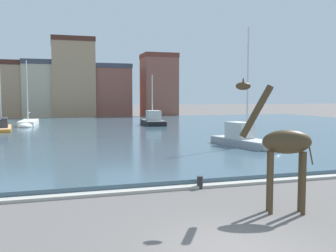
{
  "coord_description": "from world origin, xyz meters",
  "views": [
    {
      "loc": [
        -4.13,
        -8.06,
        3.72
      ],
      "look_at": [
        1.45,
        10.3,
        2.2
      ],
      "focal_mm": 40.45,
      "sensor_mm": 36.0,
      "label": 1
    }
  ],
  "objects_px": {
    "sailboat_grey": "(246,141)",
    "mooring_bollard": "(200,183)",
    "sailboat_orange": "(1,128)",
    "giraffe_statue": "(283,144)",
    "sailboat_white": "(28,124)",
    "sailboat_black": "(152,122)"
  },
  "relations": [
    {
      "from": "sailboat_grey",
      "to": "mooring_bollard",
      "type": "relative_size",
      "value": 16.57
    },
    {
      "from": "sailboat_orange",
      "to": "mooring_bollard",
      "type": "distance_m",
      "value": 29.76
    },
    {
      "from": "giraffe_statue",
      "to": "sailboat_white",
      "type": "relative_size",
      "value": 0.55
    },
    {
      "from": "sailboat_grey",
      "to": "mooring_bollard",
      "type": "bearing_deg",
      "value": -127.85
    },
    {
      "from": "sailboat_black",
      "to": "giraffe_statue",
      "type": "bearing_deg",
      "value": -97.59
    },
    {
      "from": "sailboat_orange",
      "to": "sailboat_grey",
      "type": "bearing_deg",
      "value": -46.78
    },
    {
      "from": "giraffe_statue",
      "to": "sailboat_grey",
      "type": "distance_m",
      "value": 13.94
    },
    {
      "from": "mooring_bollard",
      "to": "sailboat_grey",
      "type": "bearing_deg",
      "value": 52.15
    },
    {
      "from": "sailboat_white",
      "to": "giraffe_statue",
      "type": "bearing_deg",
      "value": -75.02
    },
    {
      "from": "sailboat_grey",
      "to": "sailboat_orange",
      "type": "xyz_separation_m",
      "value": [
        -17.67,
        18.8,
        -0.14
      ]
    },
    {
      "from": "giraffe_statue",
      "to": "sailboat_black",
      "type": "bearing_deg",
      "value": 82.41
    },
    {
      "from": "sailboat_grey",
      "to": "sailboat_black",
      "type": "relative_size",
      "value": 1.31
    },
    {
      "from": "sailboat_black",
      "to": "sailboat_white",
      "type": "bearing_deg",
      "value": 168.82
    },
    {
      "from": "sailboat_orange",
      "to": "mooring_bollard",
      "type": "height_order",
      "value": "sailboat_orange"
    },
    {
      "from": "sailboat_grey",
      "to": "mooring_bollard",
      "type": "xyz_separation_m",
      "value": [
        -6.97,
        -8.97,
        -0.38
      ]
    },
    {
      "from": "sailboat_black",
      "to": "mooring_bollard",
      "type": "distance_m",
      "value": 30.6
    },
    {
      "from": "sailboat_grey",
      "to": "sailboat_orange",
      "type": "bearing_deg",
      "value": 133.22
    },
    {
      "from": "giraffe_statue",
      "to": "sailboat_white",
      "type": "height_order",
      "value": "sailboat_white"
    },
    {
      "from": "sailboat_grey",
      "to": "sailboat_orange",
      "type": "relative_size",
      "value": 1.04
    },
    {
      "from": "sailboat_white",
      "to": "sailboat_grey",
      "type": "distance_m",
      "value": 28.44
    },
    {
      "from": "sailboat_orange",
      "to": "sailboat_black",
      "type": "bearing_deg",
      "value": 7.83
    },
    {
      "from": "giraffe_statue",
      "to": "mooring_bollard",
      "type": "relative_size",
      "value": 8.62
    }
  ]
}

